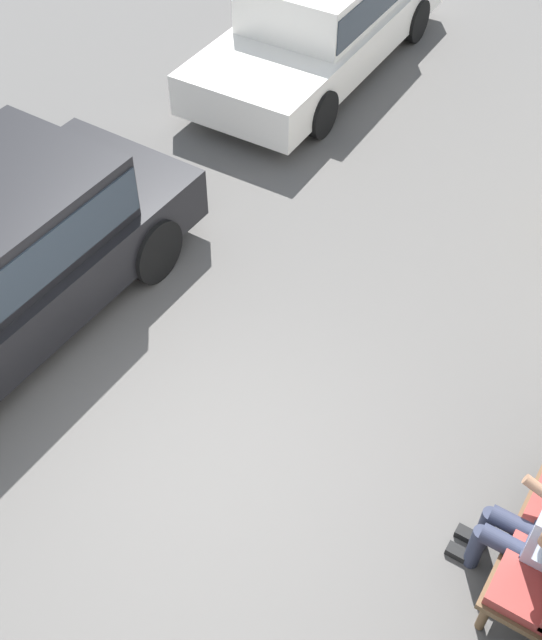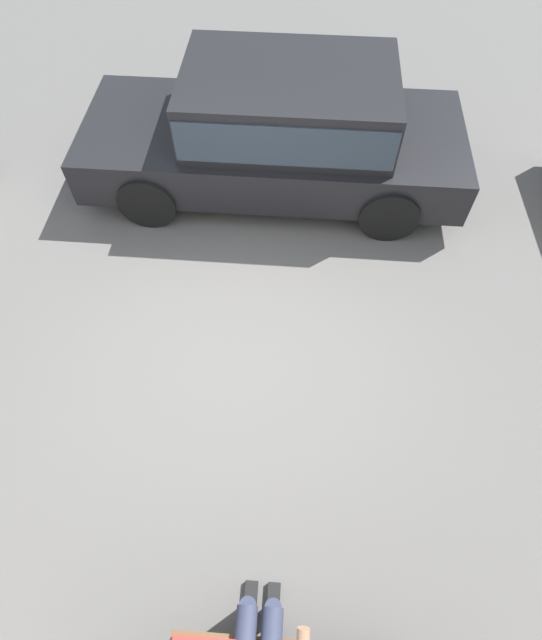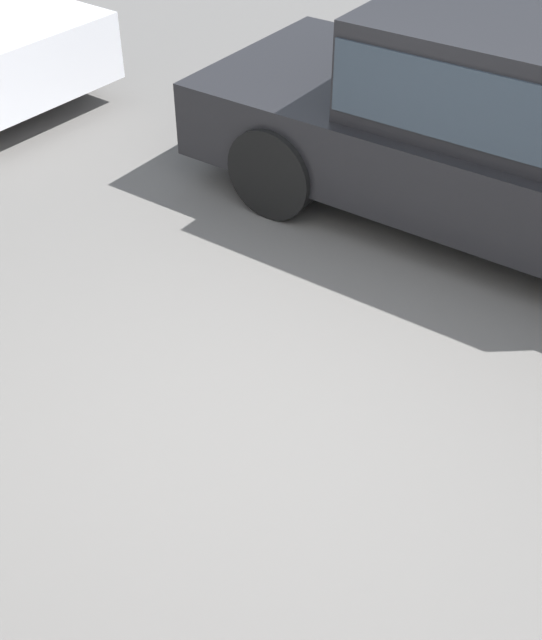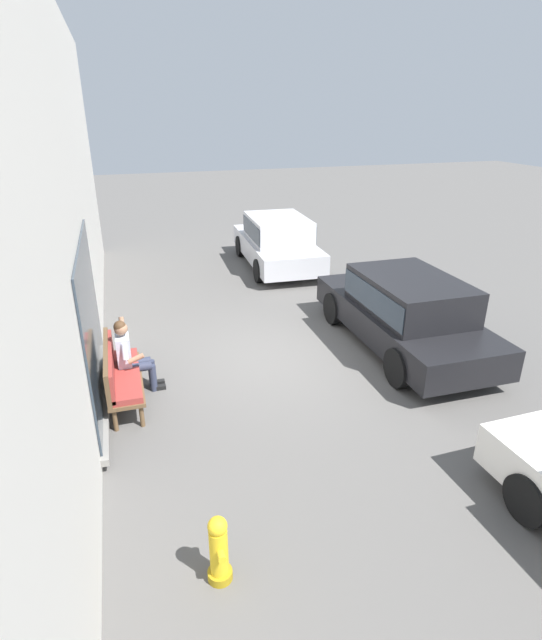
% 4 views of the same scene
% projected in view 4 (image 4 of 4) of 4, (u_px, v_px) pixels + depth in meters
% --- Properties ---
extents(ground_plane, '(60.00, 60.00, 0.00)m').
position_uv_depth(ground_plane, '(276.00, 358.00, 9.66)').
color(ground_plane, '#565451').
extents(building_facade, '(18.00, 0.51, 6.15)m').
position_uv_depth(building_facade, '(62.00, 209.00, 7.53)').
color(building_facade, beige).
rests_on(building_facade, ground_plane).
extents(bench, '(1.79, 0.55, 0.98)m').
position_uv_depth(bench, '(118.00, 372.00, 8.05)').
color(bench, brown).
rests_on(bench, ground_plane).
extents(person_on_phone, '(0.73, 0.74, 1.31)m').
position_uv_depth(person_on_phone, '(130.00, 355.00, 8.31)').
color(person_on_phone, '#2D3347').
rests_on(person_on_phone, ground_plane).
extents(parked_car_mid, '(4.61, 1.97, 1.51)m').
position_uv_depth(parked_car_mid, '(405.00, 309.00, 9.81)').
color(parked_car_mid, black).
rests_on(parked_car_mid, ground_plane).
extents(parked_car_far, '(4.42, 2.06, 1.53)m').
position_uv_depth(parked_car_far, '(277.00, 240.00, 14.82)').
color(parked_car_far, silver).
rests_on(parked_car_far, ground_plane).
extents(fire_hydrant, '(0.38, 0.26, 0.81)m').
position_uv_depth(fire_hydrant, '(219.00, 550.00, 5.02)').
color(fire_hydrant, olive).
rests_on(fire_hydrant, ground_plane).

